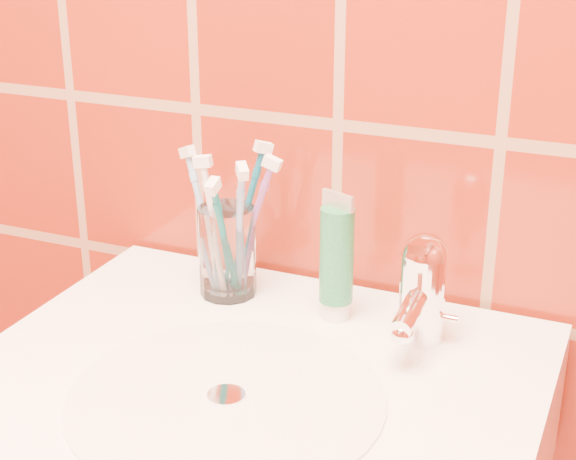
% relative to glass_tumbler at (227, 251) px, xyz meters
% --- Properties ---
extents(glass_tumbler, '(0.08, 0.08, 0.11)m').
position_rel_glass_tumbler_xyz_m(glass_tumbler, '(0.00, 0.00, 0.00)').
color(glass_tumbler, white).
rests_on(glass_tumbler, pedestal_sink).
extents(toothpaste_tube, '(0.04, 0.04, 0.15)m').
position_rel_glass_tumbler_xyz_m(toothpaste_tube, '(0.14, -0.01, 0.02)').
color(toothpaste_tube, white).
rests_on(toothpaste_tube, pedestal_sink).
extents(faucet, '(0.05, 0.11, 0.12)m').
position_rel_glass_tumbler_xyz_m(faucet, '(0.24, -0.02, 0.01)').
color(faucet, white).
rests_on(faucet, pedestal_sink).
extents(toothbrush_0, '(0.12, 0.12, 0.19)m').
position_rel_glass_tumbler_xyz_m(toothbrush_0, '(0.01, 0.02, 0.03)').
color(toothbrush_0, '#0D5774').
rests_on(toothbrush_0, glass_tumbler).
extents(toothbrush_1, '(0.14, 0.12, 0.18)m').
position_rel_glass_tumbler_xyz_m(toothbrush_1, '(-0.03, 0.01, 0.03)').
color(toothbrush_1, '#7DADDF').
rests_on(toothbrush_1, glass_tumbler).
extents(toothbrush_2, '(0.03, 0.12, 0.18)m').
position_rel_glass_tumbler_xyz_m(toothbrush_2, '(0.01, -0.02, 0.02)').
color(toothbrush_2, '#0C6668').
rests_on(toothbrush_2, glass_tumbler).
extents(toothbrush_3, '(0.08, 0.08, 0.18)m').
position_rel_glass_tumbler_xyz_m(toothbrush_3, '(0.03, 0.01, 0.03)').
color(toothbrush_3, '#874BA0').
rests_on(toothbrush_3, glass_tumbler).
extents(toothbrush_4, '(0.06, 0.05, 0.18)m').
position_rel_glass_tumbler_xyz_m(toothbrush_4, '(-0.01, -0.01, 0.03)').
color(toothbrush_4, white).
rests_on(toothbrush_4, glass_tumbler).
extents(toothbrush_5, '(0.12, 0.13, 0.19)m').
position_rel_glass_tumbler_xyz_m(toothbrush_5, '(0.02, -0.02, 0.03)').
color(toothbrush_5, '#7AA0D9').
rests_on(toothbrush_5, glass_tumbler).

